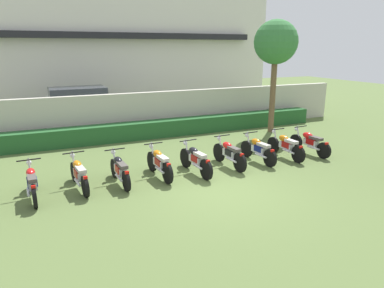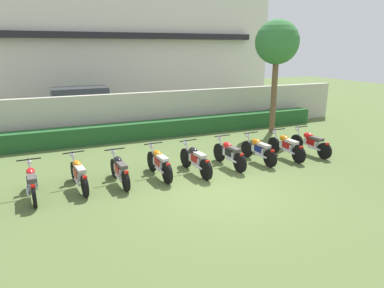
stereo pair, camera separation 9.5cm
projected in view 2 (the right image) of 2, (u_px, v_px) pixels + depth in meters
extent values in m
plane|color=#566B38|center=(220.00, 191.00, 9.62)|extent=(60.00, 60.00, 0.00)
cube|color=silver|center=(103.00, 43.00, 23.47)|extent=(22.13, 6.00, 8.17)
cube|color=black|center=(112.00, 35.00, 20.50)|extent=(18.59, 0.50, 0.36)
cube|color=#BCB7A8|center=(146.00, 113.00, 15.69)|extent=(21.02, 0.30, 1.90)
cube|color=#235628|center=(151.00, 129.00, 15.23)|extent=(16.82, 0.70, 0.72)
cube|color=navy|center=(85.00, 110.00, 17.87)|extent=(4.53, 1.92, 1.00)
cube|color=#2D333D|center=(79.00, 94.00, 17.57)|extent=(2.72, 1.74, 0.65)
cylinder|color=black|center=(112.00, 112.00, 19.41)|extent=(0.68, 0.23, 0.68)
cylinder|color=black|center=(120.00, 118.00, 17.79)|extent=(0.68, 0.23, 0.68)
cylinder|color=black|center=(52.00, 117.00, 18.16)|extent=(0.68, 0.23, 0.68)
cylinder|color=black|center=(54.00, 123.00, 16.54)|extent=(0.68, 0.23, 0.68)
cylinder|color=brown|center=(274.00, 96.00, 15.90)|extent=(0.26, 0.26, 3.37)
sphere|color=#387A3D|center=(277.00, 42.00, 15.27)|extent=(1.93, 1.93, 1.93)
cylinder|color=black|center=(31.00, 180.00, 9.62)|extent=(0.12, 0.60, 0.60)
cylinder|color=black|center=(34.00, 196.00, 8.57)|extent=(0.12, 0.60, 0.60)
cube|color=silver|center=(32.00, 183.00, 9.01)|extent=(0.23, 0.61, 0.22)
ellipsoid|color=red|center=(31.00, 172.00, 9.10)|extent=(0.24, 0.45, 0.22)
cube|color=#4C4742|center=(32.00, 178.00, 8.76)|extent=(0.23, 0.53, 0.10)
cube|color=red|center=(33.00, 187.00, 8.41)|extent=(0.10, 0.09, 0.08)
cylinder|color=silver|center=(30.00, 170.00, 9.46)|extent=(0.06, 0.23, 0.65)
cylinder|color=black|center=(29.00, 159.00, 9.29)|extent=(0.60, 0.07, 0.04)
sphere|color=silver|center=(29.00, 162.00, 9.50)|extent=(0.14, 0.14, 0.14)
cylinder|color=silver|center=(28.00, 191.00, 8.78)|extent=(0.10, 0.55, 0.07)
cube|color=navy|center=(32.00, 181.00, 8.96)|extent=(0.26, 0.37, 0.20)
cylinder|color=black|center=(74.00, 172.00, 10.27)|extent=(0.15, 0.59, 0.58)
cylinder|color=black|center=(85.00, 186.00, 9.18)|extent=(0.15, 0.59, 0.58)
cube|color=silver|center=(79.00, 174.00, 9.64)|extent=(0.26, 0.62, 0.22)
ellipsoid|color=orange|center=(77.00, 164.00, 9.73)|extent=(0.27, 0.46, 0.22)
cube|color=#B2ADA3|center=(80.00, 169.00, 9.40)|extent=(0.26, 0.54, 0.10)
cube|color=red|center=(85.00, 177.00, 9.03)|extent=(0.11, 0.09, 0.08)
cylinder|color=silver|center=(74.00, 162.00, 10.11)|extent=(0.07, 0.23, 0.65)
cylinder|color=black|center=(73.00, 152.00, 9.95)|extent=(0.60, 0.10, 0.04)
sphere|color=silver|center=(72.00, 155.00, 10.15)|extent=(0.14, 0.14, 0.14)
cylinder|color=silver|center=(77.00, 182.00, 9.41)|extent=(0.13, 0.55, 0.07)
cube|color=#A51414|center=(79.00, 173.00, 9.59)|extent=(0.28, 0.38, 0.20)
cylinder|color=black|center=(114.00, 168.00, 10.59)|extent=(0.12, 0.58, 0.57)
cylinder|color=black|center=(126.00, 181.00, 9.55)|extent=(0.12, 0.58, 0.57)
cube|color=silver|center=(120.00, 170.00, 9.99)|extent=(0.23, 0.61, 0.22)
ellipsoid|color=black|center=(118.00, 160.00, 10.07)|extent=(0.25, 0.45, 0.22)
cube|color=#4C4742|center=(122.00, 165.00, 9.73)|extent=(0.23, 0.53, 0.10)
cube|color=red|center=(126.00, 173.00, 9.39)|extent=(0.10, 0.09, 0.08)
cylinder|color=silver|center=(114.00, 159.00, 10.43)|extent=(0.06, 0.23, 0.65)
cylinder|color=black|center=(115.00, 149.00, 10.27)|extent=(0.60, 0.07, 0.04)
sphere|color=silver|center=(113.00, 152.00, 10.48)|extent=(0.14, 0.14, 0.14)
cylinder|color=silver|center=(118.00, 177.00, 9.76)|extent=(0.10, 0.55, 0.07)
cube|color=#A51414|center=(120.00, 169.00, 9.93)|extent=(0.26, 0.37, 0.20)
cylinder|color=black|center=(152.00, 161.00, 11.10)|extent=(0.13, 0.64, 0.64)
cylinder|color=black|center=(167.00, 173.00, 10.07)|extent=(0.13, 0.64, 0.64)
cube|color=silver|center=(160.00, 163.00, 10.50)|extent=(0.24, 0.61, 0.22)
ellipsoid|color=orange|center=(157.00, 154.00, 10.59)|extent=(0.25, 0.45, 0.22)
cube|color=beige|center=(162.00, 158.00, 10.25)|extent=(0.24, 0.53, 0.10)
cube|color=red|center=(168.00, 165.00, 9.91)|extent=(0.11, 0.09, 0.08)
cylinder|color=silver|center=(153.00, 152.00, 10.94)|extent=(0.07, 0.23, 0.65)
cylinder|color=black|center=(153.00, 143.00, 10.77)|extent=(0.60, 0.08, 0.04)
sphere|color=silver|center=(151.00, 146.00, 10.98)|extent=(0.14, 0.14, 0.14)
cylinder|color=silver|center=(159.00, 170.00, 10.27)|extent=(0.11, 0.55, 0.07)
cube|color=#A51414|center=(160.00, 162.00, 10.45)|extent=(0.26, 0.38, 0.20)
cylinder|color=black|center=(186.00, 158.00, 11.44)|extent=(0.15, 0.64, 0.64)
cylinder|color=black|center=(206.00, 170.00, 10.35)|extent=(0.15, 0.64, 0.64)
cube|color=silver|center=(196.00, 159.00, 10.82)|extent=(0.25, 0.62, 0.22)
ellipsoid|color=black|center=(193.00, 151.00, 10.90)|extent=(0.26, 0.46, 0.22)
cube|color=#B2ADA3|center=(200.00, 155.00, 10.56)|extent=(0.24, 0.54, 0.10)
cube|color=red|center=(208.00, 162.00, 10.19)|extent=(0.11, 0.09, 0.08)
cylinder|color=silver|center=(187.00, 149.00, 11.28)|extent=(0.07, 0.23, 0.65)
cylinder|color=black|center=(188.00, 140.00, 11.12)|extent=(0.60, 0.09, 0.04)
sphere|color=silver|center=(185.00, 143.00, 11.33)|extent=(0.14, 0.14, 0.14)
cylinder|color=silver|center=(197.00, 166.00, 10.58)|extent=(0.12, 0.55, 0.07)
cube|color=#A51414|center=(197.00, 158.00, 10.76)|extent=(0.27, 0.38, 0.20)
cylinder|color=black|center=(219.00, 153.00, 12.03)|extent=(0.13, 0.64, 0.63)
cylinder|color=black|center=(240.00, 163.00, 10.97)|extent=(0.13, 0.64, 0.63)
cube|color=silver|center=(230.00, 153.00, 11.42)|extent=(0.24, 0.61, 0.22)
ellipsoid|color=red|center=(227.00, 145.00, 11.50)|extent=(0.25, 0.45, 0.22)
cube|color=#4C4742|center=(234.00, 149.00, 11.17)|extent=(0.23, 0.53, 0.10)
cube|color=red|center=(242.00, 155.00, 10.81)|extent=(0.10, 0.09, 0.08)
cylinder|color=silver|center=(221.00, 144.00, 11.87)|extent=(0.06, 0.23, 0.65)
cylinder|color=black|center=(222.00, 136.00, 11.71)|extent=(0.60, 0.07, 0.04)
sphere|color=silver|center=(219.00, 138.00, 11.92)|extent=(0.14, 0.14, 0.14)
cylinder|color=silver|center=(231.00, 160.00, 11.19)|extent=(0.10, 0.55, 0.07)
cube|color=black|center=(231.00, 152.00, 11.36)|extent=(0.26, 0.37, 0.20)
cylinder|color=black|center=(247.00, 149.00, 12.53)|extent=(0.14, 0.60, 0.60)
cylinder|color=black|center=(270.00, 158.00, 11.46)|extent=(0.14, 0.60, 0.60)
cube|color=silver|center=(259.00, 150.00, 11.91)|extent=(0.25, 0.61, 0.22)
ellipsoid|color=orange|center=(256.00, 142.00, 12.00)|extent=(0.25, 0.46, 0.22)
cube|color=#B2ADA3|center=(264.00, 145.00, 11.66)|extent=(0.24, 0.53, 0.10)
cube|color=red|center=(273.00, 151.00, 11.30)|extent=(0.11, 0.09, 0.08)
cylinder|color=silver|center=(249.00, 141.00, 12.37)|extent=(0.07, 0.23, 0.65)
cylinder|color=black|center=(251.00, 133.00, 12.20)|extent=(0.60, 0.08, 0.04)
sphere|color=silver|center=(247.00, 135.00, 12.41)|extent=(0.14, 0.14, 0.14)
cylinder|color=silver|center=(261.00, 156.00, 11.68)|extent=(0.11, 0.55, 0.07)
cube|color=navy|center=(260.00, 149.00, 11.86)|extent=(0.27, 0.38, 0.20)
cylinder|color=black|center=(274.00, 145.00, 13.02)|extent=(0.11, 0.60, 0.60)
cylinder|color=black|center=(299.00, 155.00, 11.86)|extent=(0.11, 0.60, 0.60)
cube|color=silver|center=(287.00, 146.00, 12.35)|extent=(0.22, 0.61, 0.22)
ellipsoid|color=orange|center=(284.00, 139.00, 12.44)|extent=(0.23, 0.45, 0.22)
cube|color=beige|center=(292.00, 142.00, 12.10)|extent=(0.22, 0.53, 0.10)
cube|color=red|center=(301.00, 147.00, 11.70)|extent=(0.10, 0.08, 0.08)
cylinder|color=silver|center=(276.00, 137.00, 12.85)|extent=(0.06, 0.23, 0.65)
cylinder|color=black|center=(278.00, 129.00, 12.69)|extent=(0.60, 0.06, 0.04)
sphere|color=silver|center=(274.00, 132.00, 12.90)|extent=(0.14, 0.14, 0.14)
cylinder|color=silver|center=(289.00, 152.00, 12.12)|extent=(0.09, 0.55, 0.07)
cube|color=#A51414|center=(288.00, 145.00, 12.30)|extent=(0.25, 0.37, 0.20)
cylinder|color=black|center=(297.00, 142.00, 13.45)|extent=(0.14, 0.59, 0.59)
cylinder|color=black|center=(324.00, 151.00, 12.30)|extent=(0.14, 0.59, 0.59)
cube|color=silver|center=(311.00, 143.00, 12.79)|extent=(0.25, 0.61, 0.22)
ellipsoid|color=red|center=(308.00, 136.00, 12.88)|extent=(0.25, 0.46, 0.22)
cube|color=#4C4742|center=(317.00, 139.00, 12.54)|extent=(0.24, 0.53, 0.10)
cube|color=red|center=(327.00, 144.00, 12.14)|extent=(0.11, 0.09, 0.08)
cylinder|color=silver|center=(299.00, 135.00, 13.28)|extent=(0.07, 0.23, 0.65)
cylinder|color=black|center=(302.00, 127.00, 13.12)|extent=(0.60, 0.08, 0.04)
sphere|color=silver|center=(297.00, 129.00, 13.33)|extent=(0.14, 0.14, 0.14)
cylinder|color=silver|center=(314.00, 148.00, 12.56)|extent=(0.11, 0.55, 0.07)
cube|color=#A51414|center=(312.00, 142.00, 12.74)|extent=(0.27, 0.38, 0.20)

